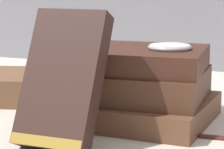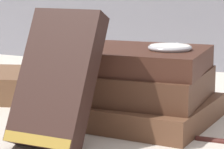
{
  "view_description": "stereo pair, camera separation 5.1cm",
  "coord_description": "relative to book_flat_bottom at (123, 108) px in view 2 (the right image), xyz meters",
  "views": [
    {
      "loc": [
        0.23,
        -0.64,
        0.19
      ],
      "look_at": [
        -0.03,
        -0.0,
        0.06
      ],
      "focal_mm": 85.0,
      "sensor_mm": 36.0,
      "label": 1
    },
    {
      "loc": [
        0.27,
        -0.62,
        0.19
      ],
      "look_at": [
        -0.03,
        -0.0,
        0.06
      ],
      "focal_mm": 85.0,
      "sensor_mm": 36.0,
      "label": 2
    }
  ],
  "objects": [
    {
      "name": "ground_plane",
      "position": [
        0.02,
        -0.01,
        -0.02
      ],
      "size": [
        3.0,
        3.0,
        0.0
      ],
      "primitive_type": "plane",
      "color": "beige"
    },
    {
      "name": "book_flat_bottom",
      "position": [
        0.0,
        0.0,
        0.0
      ],
      "size": [
        0.23,
        0.18,
        0.03
      ],
      "rotation": [
        0.0,
        0.0,
        -0.03
      ],
      "color": "brown",
      "rests_on": "ground_plane"
    },
    {
      "name": "book_flat_middle",
      "position": [
        -0.0,
        0.0,
        0.03
      ],
      "size": [
        0.22,
        0.16,
        0.04
      ],
      "rotation": [
        0.0,
        0.0,
        0.06
      ],
      "color": "#4C2D1E",
      "rests_on": "book_flat_bottom"
    },
    {
      "name": "book_leaning_front",
      "position": [
        -0.02,
        -0.13,
        0.06
      ],
      "size": [
        0.09,
        0.09,
        0.15
      ],
      "rotation": [
        -0.46,
        0.0,
        0.0
      ],
      "color": "#331E19",
      "rests_on": "ground_plane"
    },
    {
      "name": "book_flat_top",
      "position": [
        0.01,
        0.0,
        0.07
      ],
      "size": [
        0.2,
        0.16,
        0.03
      ],
      "rotation": [
        0.0,
        0.0,
        0.1
      ],
      "color": "#422319",
      "rests_on": "book_flat_middle"
    },
    {
      "name": "pocket_watch",
      "position": [
        0.06,
        0.01,
        0.08
      ],
      "size": [
        0.06,
        0.06,
        0.01
      ],
      "color": "white",
      "rests_on": "book_flat_top"
    },
    {
      "name": "reading_glasses",
      "position": [
        -0.03,
        0.14,
        -0.01
      ],
      "size": [
        0.1,
        0.05,
        0.0
      ],
      "rotation": [
        0.0,
        0.0,
        -0.02
      ],
      "color": "#4C3828",
      "rests_on": "ground_plane"
    }
  ]
}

